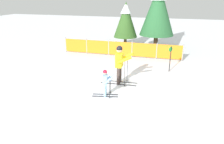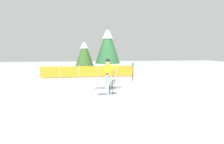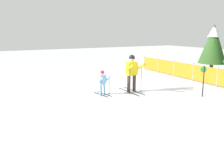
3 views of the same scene
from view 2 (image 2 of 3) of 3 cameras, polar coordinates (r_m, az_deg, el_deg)
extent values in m
plane|color=white|center=(11.13, -2.72, -5.09)|extent=(60.00, 60.00, 0.00)
cube|color=black|center=(11.14, -1.49, -5.02)|extent=(1.74, 0.11, 0.02)
cube|color=black|center=(10.82, -1.20, -5.37)|extent=(1.74, 0.11, 0.02)
cylinder|color=#3F332D|center=(11.06, -1.49, -2.88)|extent=(0.16, 0.16, 0.82)
cylinder|color=#3F332D|center=(10.74, -1.21, -3.17)|extent=(0.16, 0.16, 0.82)
cube|color=yellow|center=(10.80, -1.36, 0.81)|extent=(0.31, 0.52, 0.64)
cylinder|color=yellow|center=(11.15, -0.13, 1.58)|extent=(0.65, 0.15, 0.40)
cylinder|color=yellow|center=(10.53, 0.52, 1.28)|extent=(0.65, 0.15, 0.40)
sphere|color=#D8AD8C|center=(10.76, -1.37, 3.38)|extent=(0.27, 0.27, 0.27)
sphere|color=black|center=(10.76, -1.37, 3.64)|extent=(0.29, 0.29, 0.29)
cylinder|color=black|center=(11.25, 0.02, -1.64)|extent=(0.02, 0.02, 1.28)
cylinder|color=black|center=(11.35, 0.02, -4.54)|extent=(0.07, 0.07, 0.01)
cylinder|color=black|center=(10.60, 0.71, -2.15)|extent=(0.02, 0.02, 1.28)
cylinder|color=black|center=(10.70, 0.70, -5.23)|extent=(0.07, 0.07, 0.01)
cube|color=black|center=(9.60, -1.74, -6.93)|extent=(1.07, 0.27, 0.02)
cube|color=black|center=(9.42, -1.33, -7.21)|extent=(1.07, 0.27, 0.02)
cylinder|color=#8CBFF2|center=(9.54, -1.74, -5.37)|extent=(0.10, 0.10, 0.51)
cylinder|color=#8CBFF2|center=(9.36, -1.33, -5.62)|extent=(0.10, 0.10, 0.51)
cube|color=#8CBFF2|center=(9.36, -1.55, -2.76)|extent=(0.25, 0.35, 0.40)
cylinder|color=#8CBFF2|center=(9.60, -1.04, -2.34)|extent=(0.38, 0.16, 0.32)
cylinder|color=#8CBFF2|center=(9.23, -0.21, -2.71)|extent=(0.38, 0.16, 0.32)
sphere|color=#D8AD8C|center=(9.32, -1.55, -0.92)|extent=(0.17, 0.17, 0.17)
sphere|color=red|center=(9.31, -1.55, -0.74)|extent=(0.18, 0.18, 0.18)
cylinder|color=black|center=(9.71, -0.86, -4.41)|extent=(0.02, 0.02, 0.80)
cylinder|color=black|center=(9.79, -0.86, -6.37)|extent=(0.07, 0.07, 0.01)
cylinder|color=black|center=(9.27, 0.15, -4.95)|extent=(0.02, 0.02, 0.80)
cylinder|color=black|center=(9.35, 0.15, -6.99)|extent=(0.07, 0.07, 0.01)
cylinder|color=gray|center=(15.86, -22.56, -0.06)|extent=(0.06, 0.06, 1.09)
cylinder|color=gray|center=(15.55, -16.71, 0.04)|extent=(0.06, 0.06, 1.09)
cylinder|color=gray|center=(15.40, -10.69, 0.15)|extent=(0.06, 0.06, 1.09)
cylinder|color=gray|center=(15.43, -4.62, 0.26)|extent=(0.06, 0.06, 1.09)
cylinder|color=gray|center=(15.62, 1.37, 0.36)|extent=(0.06, 0.06, 1.09)
cylinder|color=gray|center=(15.98, 7.14, 0.45)|extent=(0.06, 0.06, 1.09)
cube|color=orange|center=(15.68, -19.67, -0.01)|extent=(1.63, 0.03, 0.92)
cube|color=orange|center=(15.45, -13.72, 0.10)|extent=(1.63, 0.03, 0.92)
cube|color=orange|center=(15.39, -7.65, 0.20)|extent=(1.63, 0.03, 0.92)
cube|color=orange|center=(15.50, -1.61, 0.31)|extent=(1.63, 0.03, 0.92)
cube|color=orange|center=(15.78, 4.29, 0.41)|extent=(1.63, 0.03, 0.92)
cylinder|color=#4C3823|center=(18.57, -8.94, 0.75)|extent=(0.24, 0.24, 0.74)
cone|color=#325C25|center=(18.47, -9.04, 6.16)|extent=(1.89, 1.89, 2.76)
cone|color=white|center=(18.48, -9.09, 8.91)|extent=(0.85, 0.85, 0.83)
cylinder|color=#4C3823|center=(18.69, -1.42, 1.31)|extent=(0.33, 0.33, 1.03)
cone|color=#296235|center=(18.62, -1.44, 8.79)|extent=(2.62, 2.62, 3.84)
cone|color=white|center=(18.71, -1.45, 12.56)|extent=(1.18, 1.18, 1.15)
cylinder|color=black|center=(13.64, 6.79, 0.08)|extent=(0.05, 0.05, 1.42)
cylinder|color=green|center=(13.56, 6.76, 2.38)|extent=(0.20, 0.22, 0.28)
camera|label=1|loc=(4.32, 66.28, 27.71)|focal=35.00mm
camera|label=3|loc=(11.27, 56.43, 6.82)|focal=35.00mm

